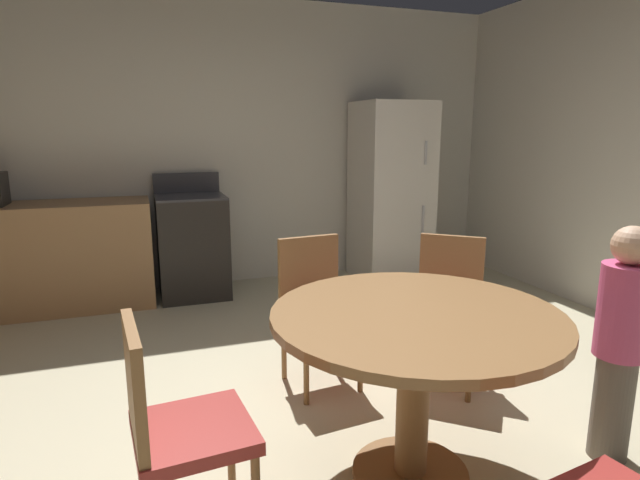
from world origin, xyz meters
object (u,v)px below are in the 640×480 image
(person_child, at_px, (621,339))
(chair_northeast, at_px, (447,300))
(oven_range, at_px, (192,245))
(chair_north, at_px, (316,301))
(refrigerator, at_px, (391,192))
(dining_table, at_px, (415,347))
(chair_west, at_px, (173,423))

(person_child, bearing_deg, chair_northeast, -61.88)
(oven_range, height_order, chair_north, oven_range)
(refrigerator, xyz_separation_m, chair_northeast, (-0.70, -2.14, -0.38))
(oven_range, bearing_deg, dining_table, -78.12)
(oven_range, height_order, person_child, oven_range)
(chair_north, bearing_deg, chair_west, -45.36)
(dining_table, xyz_separation_m, chair_north, (-0.10, 0.98, -0.10))
(dining_table, distance_m, person_child, 0.95)
(chair_west, bearing_deg, oven_range, 78.14)
(chair_west, distance_m, person_child, 1.92)
(chair_northeast, relative_size, person_child, 0.80)
(chair_northeast, bearing_deg, oven_range, -109.54)
(chair_northeast, distance_m, chair_north, 0.78)
(chair_west, bearing_deg, chair_northeast, 22.21)
(dining_table, xyz_separation_m, chair_northeast, (0.64, 0.75, -0.10))
(oven_range, distance_m, chair_west, 3.05)
(oven_range, bearing_deg, refrigerator, -1.57)
(refrigerator, height_order, dining_table, refrigerator)
(oven_range, bearing_deg, chair_west, -96.85)
(chair_west, bearing_deg, dining_table, 0.00)
(oven_range, height_order, chair_northeast, oven_range)
(refrigerator, height_order, chair_north, refrigerator)
(refrigerator, relative_size, chair_northeast, 2.02)
(refrigerator, xyz_separation_m, person_child, (-0.40, -3.06, -0.30))
(chair_north, height_order, chair_west, same)
(oven_range, bearing_deg, chair_north, -75.13)
(refrigerator, xyz_separation_m, chair_west, (-2.32, -2.98, -0.38))
(person_child, bearing_deg, chair_north, -37.68)
(chair_west, bearing_deg, refrigerator, 47.03)
(chair_west, bearing_deg, person_child, -7.61)
(chair_northeast, distance_m, chair_west, 1.83)
(dining_table, xyz_separation_m, chair_west, (-0.98, -0.09, -0.10))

